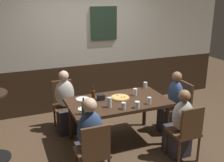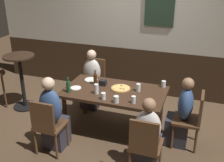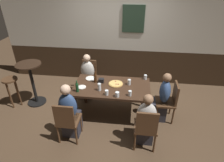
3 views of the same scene
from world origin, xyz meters
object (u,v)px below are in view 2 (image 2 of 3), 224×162
(chair_right_near, at_px, (145,144))
(chair_left_far, at_px, (95,79))
(person_left_far, at_px, (91,83))
(plate_white_large, at_px, (91,80))
(chair_head_east, at_px, (192,117))
(beer_bottle_brown, at_px, (95,79))
(person_left_near, at_px, (53,119))
(beer_glass_tall, at_px, (164,84))
(pint_glass_stout, at_px, (133,100))
(side_bar_table, at_px, (22,78))
(person_head_east, at_px, (181,117))
(plate_white_small, at_px, (76,88))
(person_right_near, at_px, (148,140))
(condiment_caddy, at_px, (103,83))
(pizza, at_px, (121,88))
(dining_table, at_px, (114,95))
(tumbler_short, at_px, (138,88))
(pint_glass_pale, at_px, (103,96))
(tumbler_water, at_px, (116,100))
(chair_left_near, at_px, (47,124))
(beer_glass_half, at_px, (96,89))
(beer_bottle_green, at_px, (68,86))

(chair_right_near, xyz_separation_m, chair_left_far, (-1.41, 1.73, 0.00))
(person_left_far, relative_size, plate_white_large, 5.01)
(chair_left_far, relative_size, person_left_far, 0.79)
(chair_head_east, bearing_deg, beer_bottle_brown, 175.43)
(person_left_near, xyz_separation_m, beer_glass_tall, (1.41, 1.09, 0.30))
(person_left_near, relative_size, beer_bottle_brown, 4.65)
(pint_glass_stout, xyz_separation_m, side_bar_table, (-2.30, 0.52, -0.17))
(person_head_east, relative_size, plate_white_small, 6.49)
(person_head_east, xyz_separation_m, person_right_near, (-0.35, -0.70, -0.01))
(person_head_east, xyz_separation_m, condiment_caddy, (-1.30, 0.13, 0.32))
(person_right_near, distance_m, pizza, 1.06)
(plate_white_large, bearing_deg, pint_glass_stout, -32.39)
(beer_glass_tall, relative_size, condiment_caddy, 0.97)
(pint_glass_stout, bearing_deg, dining_table, 141.95)
(tumbler_short, bearing_deg, chair_head_east, -7.14)
(pint_glass_pale, relative_size, tumbler_water, 1.04)
(tumbler_short, bearing_deg, person_head_east, -8.81)
(person_left_far, bearing_deg, side_bar_table, -157.74)
(person_head_east, height_order, plate_white_small, person_head_east)
(pizza, relative_size, plate_white_large, 1.38)
(chair_right_near, bearing_deg, pint_glass_pale, 145.17)
(tumbler_water, relative_size, condiment_caddy, 0.92)
(tumbler_short, bearing_deg, chair_right_near, -70.45)
(side_bar_table, bearing_deg, chair_right_near, -22.46)
(pint_glass_stout, bearing_deg, chair_left_near, -153.00)
(tumbler_short, distance_m, pint_glass_stout, 0.42)
(person_head_east, bearing_deg, beer_glass_tall, 131.78)
(tumbler_short, height_order, beer_bottle_brown, beer_bottle_brown)
(beer_glass_half, xyz_separation_m, beer_bottle_green, (-0.43, -0.10, 0.03))
(chair_left_far, bearing_deg, beer_glass_half, -65.66)
(chair_left_near, bearing_deg, person_left_far, 90.00)
(chair_right_near, xyz_separation_m, side_bar_table, (-2.61, 1.08, 0.12))
(dining_table, bearing_deg, chair_head_east, 0.00)
(beer_bottle_green, relative_size, plate_white_small, 1.45)
(dining_table, xyz_separation_m, person_left_far, (-0.70, 0.70, -0.19))
(tumbler_water, bearing_deg, side_bar_table, 164.19)
(pint_glass_pale, xyz_separation_m, beer_bottle_brown, (-0.32, 0.47, 0.05))
(tumbler_short, relative_size, beer_bottle_green, 0.49)
(dining_table, relative_size, condiment_caddy, 14.53)
(pint_glass_pale, distance_m, beer_bottle_green, 0.60)
(chair_left_far, distance_m, pint_glass_stout, 1.63)
(pint_glass_pale, bearing_deg, tumbler_water, -8.88)
(dining_table, bearing_deg, pizza, 50.61)
(beer_glass_tall, bearing_deg, chair_left_far, 161.22)
(dining_table, bearing_deg, chair_left_near, -129.08)
(person_left_far, xyz_separation_m, beer_glass_tall, (1.41, -0.32, 0.32))
(beer_bottle_brown, bearing_deg, plate_white_large, 134.50)
(plate_white_small, xyz_separation_m, side_bar_table, (-1.29, 0.33, -0.13))
(chair_right_near, xyz_separation_m, condiment_caddy, (-0.95, 1.00, 0.29))
(tumbler_water, relative_size, beer_bottle_brown, 0.40)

